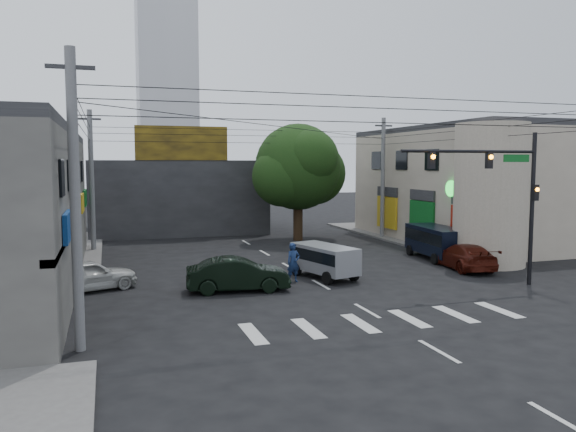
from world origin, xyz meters
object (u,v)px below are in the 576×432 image
dark_sedan (238,274)px  navy_van (436,243)px  white_compact (88,275)px  street_tree (298,167)px  traffic_officer (293,262)px  maroon_sedan (464,256)px  utility_pole_near_left (75,202)px  utility_pole_far_left (92,181)px  silver_minivan (324,262)px  traffic_gantry (503,184)px  utility_pole_far_right (383,179)px

dark_sedan → navy_van: bearing=-64.0°
white_compact → navy_van: 19.89m
white_compact → street_tree: bearing=-68.3°
dark_sedan → traffic_officer: traffic_officer is taller
maroon_sedan → traffic_officer: size_ratio=2.62×
street_tree → utility_pole_near_left: size_ratio=0.95×
utility_pole_far_left → silver_minivan: (11.22, -12.65, -3.77)m
utility_pole_far_left → maroon_sedan: utility_pole_far_left is taller
traffic_gantry → maroon_sedan: traffic_gantry is taller
dark_sedan → traffic_officer: (3.01, 1.08, 0.20)m
utility_pole_far_right → white_compact: bearing=-150.3°
traffic_gantry → maroon_sedan: (1.07, 4.32, -4.13)m
utility_pole_far_left → utility_pole_far_right: 21.00m
navy_van → traffic_gantry: bearing=174.7°
white_compact → traffic_officer: size_ratio=2.40×
utility_pole_far_right → street_tree: bearing=171.3°
dark_sedan → maroon_sedan: 13.02m
traffic_gantry → utility_pole_near_left: utility_pole_near_left is taller
dark_sedan → navy_van: navy_van is taller
maroon_sedan → street_tree: bearing=-62.1°
traffic_gantry → silver_minivan: (-7.10, 4.36, -4.00)m
utility_pole_near_left → utility_pole_far_right: (21.00, 20.50, 0.00)m
traffic_gantry → navy_van: traffic_gantry is taller
traffic_officer → silver_minivan: bearing=-0.4°
navy_van → white_compact: bearing=102.6°
dark_sedan → traffic_officer: size_ratio=2.49×
utility_pole_far_right → traffic_officer: utility_pole_far_right is taller
white_compact → maroon_sedan: white_compact is taller
street_tree → navy_van: street_tree is taller
dark_sedan → silver_minivan: bearing=-66.4°
street_tree → white_compact: size_ratio=1.88×
street_tree → maroon_sedan: 15.30m
utility_pole_far_right → dark_sedan: utility_pole_far_right is taller
utility_pole_near_left → utility_pole_far_right: size_ratio=1.00×
utility_pole_far_right → maroon_sedan: utility_pole_far_right is taller
utility_pole_near_left → navy_van: bearing=29.2°
utility_pole_near_left → traffic_officer: (9.46, 7.50, -3.64)m
street_tree → utility_pole_near_left: utility_pole_near_left is taller
navy_van → traffic_officer: navy_van is taller
utility_pole_near_left → white_compact: 9.34m
street_tree → traffic_officer: street_tree is taller
utility_pole_far_left → dark_sedan: utility_pole_far_left is taller
utility_pole_far_right → navy_van: 10.21m
utility_pole_near_left → dark_sedan: (6.45, 6.42, -3.84)m
maroon_sedan → utility_pole_far_left: bearing=-24.9°
white_compact → maroon_sedan: (19.40, -0.69, -0.03)m
street_tree → utility_pole_near_left: bearing=-124.0°
utility_pole_far_left → white_compact: bearing=-90.0°
utility_pole_far_right → maroon_sedan: size_ratio=1.83×
maroon_sedan → navy_van: bearing=-87.7°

